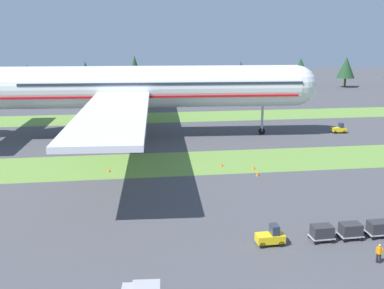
# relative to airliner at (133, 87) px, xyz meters

# --- Properties ---
(grass_strip_near) EXTENTS (320.00, 12.50, 0.01)m
(grass_strip_near) POSITION_rel_airliner_xyz_m (11.34, -18.61, -9.31)
(grass_strip_near) COLOR olive
(grass_strip_near) RESTS_ON ground
(grass_strip_far) EXTENTS (320.00, 12.50, 0.01)m
(grass_strip_far) POSITION_rel_airliner_xyz_m (11.34, 18.38, -9.31)
(grass_strip_far) COLOR olive
(grass_strip_far) RESTS_ON ground
(airliner) EXTENTS (68.30, 84.25, 25.95)m
(airliner) POSITION_rel_airliner_xyz_m (0.00, 0.00, 0.00)
(airliner) COLOR silver
(airliner) RESTS_ON ground
(baggage_tug) EXTENTS (2.63, 1.36, 1.97)m
(baggage_tug) POSITION_rel_airliner_xyz_m (11.75, -46.32, -8.50)
(baggage_tug) COLOR yellow
(baggage_tug) RESTS_ON ground
(cargo_dolly_lead) EXTENTS (2.24, 1.55, 1.55)m
(cargo_dolly_lead) POSITION_rel_airliner_xyz_m (16.77, -46.20, -8.39)
(cargo_dolly_lead) COLOR #A3A3A8
(cargo_dolly_lead) RESTS_ON ground
(cargo_dolly_second) EXTENTS (2.24, 1.55, 1.55)m
(cargo_dolly_second) POSITION_rel_airliner_xyz_m (19.67, -46.13, -8.39)
(cargo_dolly_second) COLOR #A3A3A8
(cargo_dolly_second) RESTS_ON ground
(cargo_dolly_third) EXTENTS (2.24, 1.55, 1.55)m
(cargo_dolly_third) POSITION_rel_airliner_xyz_m (22.57, -46.06, -8.39)
(cargo_dolly_third) COLOR #A3A3A8
(cargo_dolly_third) RESTS_ON ground
(pushback_tractor) EXTENTS (2.68, 1.46, 1.97)m
(pushback_tractor) POSITION_rel_airliner_xyz_m (39.19, -2.44, -8.50)
(pushback_tractor) COLOR yellow
(pushback_tractor) RESTS_ON ground
(ground_crew_marshaller) EXTENTS (0.46, 0.39, 1.74)m
(ground_crew_marshaller) POSITION_rel_airliner_xyz_m (19.89, -50.88, -8.37)
(ground_crew_marshaller) COLOR black
(ground_crew_marshaller) RESTS_ON ground
(taxiway_marker_0) EXTENTS (0.44, 0.44, 0.63)m
(taxiway_marker_0) POSITION_rel_airliner_xyz_m (16.51, -23.15, -8.99)
(taxiway_marker_0) COLOR orange
(taxiway_marker_0) RESTS_ON ground
(taxiway_marker_1) EXTENTS (0.44, 0.44, 0.61)m
(taxiway_marker_1) POSITION_rel_airliner_xyz_m (12.22, -21.10, -9.00)
(taxiway_marker_1) COLOR orange
(taxiway_marker_1) RESTS_ON ground
(taxiway_marker_2) EXTENTS (0.44, 0.44, 0.51)m
(taxiway_marker_2) POSITION_rel_airliner_xyz_m (-4.01, -21.56, -9.06)
(taxiway_marker_2) COLOR orange
(taxiway_marker_2) RESTS_ON ground
(taxiway_marker_3) EXTENTS (0.44, 0.44, 0.65)m
(taxiway_marker_3) POSITION_rel_airliner_xyz_m (16.20, -26.21, -8.99)
(taxiway_marker_3) COLOR orange
(taxiway_marker_3) RESTS_ON ground
(distant_tree_line) EXTENTS (163.63, 11.24, 11.68)m
(distant_tree_line) POSITION_rel_airliner_xyz_m (10.63, 66.44, -2.67)
(distant_tree_line) COLOR #4C3823
(distant_tree_line) RESTS_ON ground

